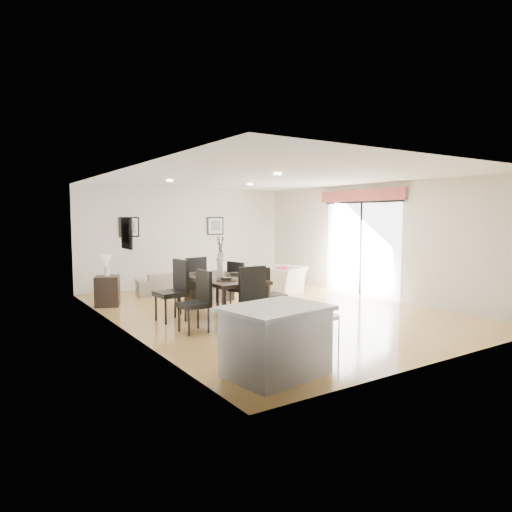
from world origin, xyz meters
TOP-DOWN VIEW (x-y plane):
  - ground at (0.00, 0.00)m, footprint 8.00×8.00m
  - wall_back at (0.00, 4.00)m, footprint 6.00×0.04m
  - wall_front at (0.00, -4.00)m, footprint 6.00×0.04m
  - wall_left at (-3.00, 0.00)m, footprint 0.04×8.00m
  - wall_right at (3.00, 0.00)m, footprint 0.04×8.00m
  - ceiling at (0.00, 0.00)m, footprint 6.00×8.00m
  - sofa at (-0.78, 2.96)m, footprint 2.00×1.10m
  - armchair at (1.32, 1.31)m, footprint 1.36×1.30m
  - courtyard_plant_a at (5.55, -0.83)m, footprint 0.60×0.52m
  - courtyard_plant_b at (5.62, 1.37)m, footprint 0.52×0.52m
  - dining_table at (-1.29, -0.31)m, footprint 0.99×1.96m
  - dining_chair_wnear at (-1.98, -0.80)m, footprint 0.48×0.48m
  - dining_chair_wfar at (-1.97, 0.18)m, footprint 0.55×0.55m
  - dining_chair_enear at (-0.59, -0.80)m, footprint 0.46×0.46m
  - dining_chair_efar at (-0.59, 0.16)m, footprint 0.54×0.54m
  - dining_chair_head at (-1.29, -1.52)m, footprint 0.51×0.51m
  - dining_chair_foot at (-1.27, 0.90)m, footprint 0.57×0.57m
  - vase at (-1.29, -0.31)m, footprint 0.82×1.34m
  - coffee_table at (-0.57, 1.47)m, footprint 1.14×0.91m
  - side_table at (-2.66, 2.24)m, footprint 0.63×0.63m
  - table_lamp at (-2.66, 2.24)m, footprint 0.24×0.24m
  - cushion at (1.22, 1.21)m, footprint 0.32×0.17m
  - kitchen_island at (-2.13, -3.23)m, footprint 1.34×1.10m
  - bar_stool at (-1.29, -3.23)m, footprint 0.29×0.29m
  - framed_print_back_left at (-1.60, 3.97)m, footprint 0.52×0.04m
  - framed_print_back_right at (0.90, 3.97)m, footprint 0.52×0.04m
  - framed_print_left_wall at (-2.97, -0.20)m, footprint 0.04×0.52m
  - sliding_door at (2.96, 0.30)m, footprint 0.12×2.70m
  - courtyard at (6.16, 0.87)m, footprint 6.00×6.00m

SIDE VIEW (x-z plane):
  - ground at x=0.00m, z-range 0.00..0.00m
  - coffee_table at x=-0.57m, z-range 0.00..0.40m
  - sofa at x=-0.78m, z-range 0.00..0.55m
  - courtyard_plant_a at x=5.55m, z-range 0.00..0.65m
  - side_table at x=-2.66m, z-range 0.00..0.65m
  - armchair at x=1.32m, z-range 0.00..0.69m
  - courtyard_plant_b at x=5.62m, z-range 0.00..0.71m
  - kitchen_island at x=-2.13m, z-range 0.01..0.86m
  - cushion at x=1.22m, z-range 0.40..0.70m
  - bar_stool at x=-1.29m, z-range 0.23..0.87m
  - dining_chair_enear at x=-0.59m, z-range 0.06..1.08m
  - dining_chair_efar at x=-0.59m, z-range 0.06..1.09m
  - dining_chair_wnear at x=-1.98m, z-range 0.06..1.09m
  - dining_chair_foot at x=-1.27m, z-range 0.06..1.16m
  - dining_chair_head at x=-1.29m, z-range 0.07..1.18m
  - dining_chair_wfar at x=-1.97m, z-range 0.07..1.20m
  - dining_table at x=-1.29m, z-range 0.33..1.14m
  - courtyard at x=6.16m, z-range -0.08..1.92m
  - table_lamp at x=-2.66m, z-range 0.72..1.18m
  - vase at x=-1.29m, z-range 0.77..1.53m
  - wall_back at x=0.00m, z-range 0.00..2.70m
  - wall_front at x=0.00m, z-range 0.00..2.70m
  - wall_left at x=-3.00m, z-range 0.00..2.70m
  - wall_right at x=3.00m, z-range 0.00..2.70m
  - framed_print_back_left at x=-1.60m, z-range 1.39..1.91m
  - framed_print_back_right at x=0.90m, z-range 1.39..1.91m
  - framed_print_left_wall at x=-2.97m, z-range 1.39..1.91m
  - sliding_door at x=2.96m, z-range 0.38..2.95m
  - ceiling at x=0.00m, z-range 2.69..2.71m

